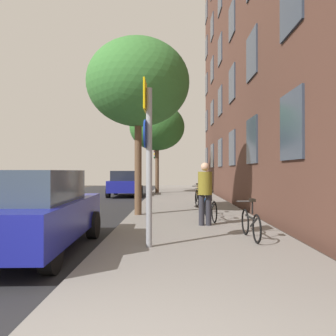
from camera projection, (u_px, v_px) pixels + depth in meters
name	position (u px, v px, depth m)	size (l,w,h in m)	color
ground_plane	(115.00, 203.00, 17.29)	(41.80, 41.80, 0.00)	#332D28
road_asphalt	(74.00, 203.00, 17.32)	(7.00, 38.00, 0.01)	#232326
sidewalk	(184.00, 202.00, 17.25)	(4.20, 38.00, 0.12)	gray
building_facade	(237.00, 33.00, 16.79)	(0.56, 27.00, 16.78)	#513328
sign_post	(148.00, 151.00, 6.75)	(0.16, 0.60, 3.28)	gray
traffic_light	(157.00, 161.00, 27.58)	(0.43, 0.24, 3.31)	black
tree_near	(138.00, 83.00, 11.75)	(3.53, 3.53, 6.04)	brown
tree_far	(157.00, 127.00, 23.53)	(3.79, 3.79, 6.14)	brown
bicycle_0	(251.00, 223.00, 7.51)	(0.42, 1.57, 0.90)	black
bicycle_1	(210.00, 209.00, 10.35)	(0.42, 1.61, 0.92)	black
bicycle_2	(203.00, 203.00, 11.99)	(0.42, 1.66, 0.97)	black
bicycle_3	(200.00, 199.00, 13.74)	(0.42, 1.71, 0.97)	black
bicycle_4	(201.00, 196.00, 15.42)	(0.50, 1.65, 0.92)	black
bicycle_5	(197.00, 194.00, 17.00)	(0.44, 1.55, 0.89)	black
pedestrian_0	(205.00, 189.00, 9.40)	(0.53, 0.53, 1.73)	#26262D
car_0	(36.00, 211.00, 6.68)	(1.92, 4.52, 1.62)	navy
car_1	(125.00, 183.00, 21.75)	(2.06, 4.39, 1.62)	navy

